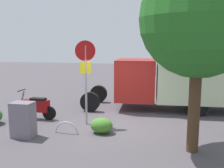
% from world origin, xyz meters
% --- Properties ---
extents(ground_plane, '(60.00, 60.00, 0.00)m').
position_xyz_m(ground_plane, '(0.00, 0.00, 0.00)').
color(ground_plane, '#4E484E').
extents(box_truck_near, '(7.81, 2.59, 2.99)m').
position_xyz_m(box_truck_near, '(-2.55, -2.82, 1.64)').
color(box_truck_near, black).
rests_on(box_truck_near, ground).
extents(motorcycle, '(1.81, 0.55, 1.20)m').
position_xyz_m(motorcycle, '(3.45, -0.05, 0.52)').
color(motorcycle, black).
rests_on(motorcycle, ground).
extents(stop_sign, '(0.71, 0.33, 3.20)m').
position_xyz_m(stop_sign, '(1.21, 0.18, 2.14)').
color(stop_sign, '#9E9EA3').
rests_on(stop_sign, ground).
extents(street_tree, '(3.22, 3.22, 5.36)m').
position_xyz_m(street_tree, '(-2.55, 1.95, 3.73)').
color(street_tree, '#47301E').
rests_on(street_tree, ground).
extents(utility_cabinet, '(0.72, 0.52, 1.18)m').
position_xyz_m(utility_cabinet, '(2.85, 1.90, 0.59)').
color(utility_cabinet, slate).
rests_on(utility_cabinet, ground).
extents(bike_rack_hoop, '(0.85, 0.05, 0.85)m').
position_xyz_m(bike_rack_hoop, '(1.57, 1.31, 0.00)').
color(bike_rack_hoop, '#B7B7BC').
rests_on(bike_rack_hoop, ground).
extents(shrub_near_sign, '(0.78, 0.64, 0.53)m').
position_xyz_m(shrub_near_sign, '(0.39, 1.01, 0.26)').
color(shrub_near_sign, '#437D28').
rests_on(shrub_near_sign, ground).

